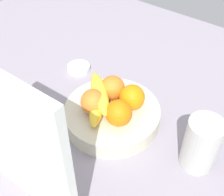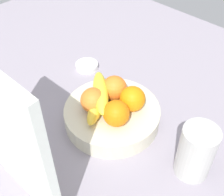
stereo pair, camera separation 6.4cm
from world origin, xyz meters
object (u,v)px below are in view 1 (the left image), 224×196
object	(u,v)px
orange_center	(94,102)
jar_lid	(79,68)
orange_front_right	(112,88)
cutting_board	(17,144)
banana_bunch	(99,99)
thermos_tumbler	(201,144)
orange_front_left	(132,97)
fruit_bowl	(112,115)
orange_back_left	(118,113)

from	to	relation	value
orange_center	jar_lid	size ratio (longest dim) A/B	0.90
orange_center	orange_front_right	bearing A→B (deg)	-94.75
cutting_board	jar_lid	xyz separation A→B (cm)	(22.61, -40.66, -17.12)
banana_bunch	thermos_tumbler	distance (cm)	28.60
orange_front_left	orange_front_right	distance (cm)	6.51
cutting_board	thermos_tumbler	xyz separation A→B (cm)	(-25.86, -30.31, -10.87)
fruit_bowl	orange_back_left	world-z (taller)	orange_back_left
cutting_board	jar_lid	bearing A→B (deg)	-61.50
fruit_bowl	thermos_tumbler	world-z (taller)	thermos_tumbler
orange_center	orange_back_left	size ratio (longest dim) A/B	1.00
orange_front_right	orange_center	bearing A→B (deg)	85.25
orange_back_left	thermos_tumbler	bearing A→B (deg)	-167.60
orange_front_right	orange_center	size ratio (longest dim) A/B	1.00
orange_front_right	banana_bunch	world-z (taller)	orange_front_right
banana_bunch	orange_front_left	bearing A→B (deg)	-141.85
orange_back_left	cutting_board	world-z (taller)	cutting_board
orange_front_right	jar_lid	xyz separation A→B (cm)	(20.66, -8.11, -7.55)
jar_lid	orange_front_left	bearing A→B (deg)	163.61
fruit_bowl	orange_front_left	bearing A→B (deg)	-133.59
orange_center	jar_lid	xyz separation A→B (cm)	(20.04, -15.60, -7.55)
orange_center	cutting_board	size ratio (longest dim) A/B	0.19
orange_front_right	orange_front_left	bearing A→B (deg)	-178.95
fruit_bowl	thermos_tumbler	bearing A→B (deg)	-176.35
orange_front_right	cutting_board	distance (cm)	33.98
jar_lid	orange_front_right	bearing A→B (deg)	158.57
fruit_bowl	thermos_tumbler	xyz separation A→B (cm)	(-25.07, -1.60, 4.65)
orange_back_left	jar_lid	world-z (taller)	orange_back_left
orange_back_left	banana_bunch	size ratio (longest dim) A/B	0.42
orange_front_left	orange_center	bearing A→B (deg)	46.84
orange_back_left	orange_center	bearing A→B (deg)	5.08
fruit_bowl	banana_bunch	bearing A→B (deg)	25.87
orange_front_left	orange_front_right	world-z (taller)	same
thermos_tumbler	orange_back_left	bearing A→B (deg)	12.40
orange_front_left	banana_bunch	world-z (taller)	orange_front_left
orange_front_right	banana_bunch	xyz separation A→B (cm)	(0.58, 5.45, -0.37)
orange_front_right	jar_lid	world-z (taller)	orange_front_right
cutting_board	thermos_tumbler	bearing A→B (deg)	-131.06
fruit_bowl	orange_front_right	size ratio (longest dim) A/B	3.83
fruit_bowl	jar_lid	size ratio (longest dim) A/B	3.44
orange_back_left	banana_bunch	distance (cm)	7.76
banana_bunch	jar_lid	size ratio (longest dim) A/B	2.16
orange_front_left	banana_bunch	bearing A→B (deg)	38.15
jar_lid	banana_bunch	bearing A→B (deg)	145.96
cutting_board	orange_front_left	bearing A→B (deg)	-98.53
thermos_tumbler	orange_front_left	bearing A→B (deg)	-6.32
orange_back_left	thermos_tumbler	distance (cm)	21.30
banana_bunch	jar_lid	distance (cm)	25.27
orange_front_left	orange_back_left	size ratio (longest dim) A/B	1.00
thermos_tumbler	orange_front_right	bearing A→B (deg)	-4.60
orange_front_left	thermos_tumbler	distance (cm)	21.47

